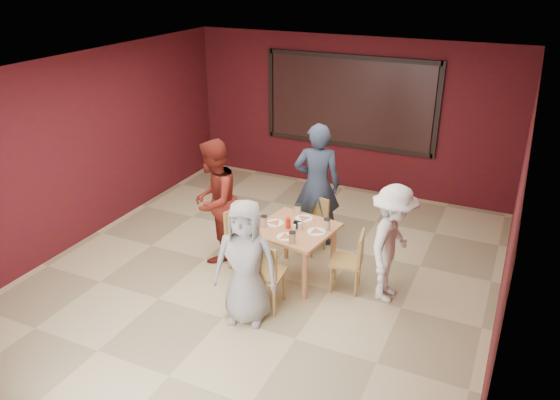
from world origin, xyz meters
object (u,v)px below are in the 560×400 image
at_px(dining_table, 295,234).
at_px(diner_front, 246,262).
at_px(chair_right, 352,258).
at_px(chair_left, 242,236).
at_px(chair_front, 263,272).
at_px(diner_left, 214,201).
at_px(chair_back, 313,221).
at_px(diner_right, 392,244).
at_px(diner_back, 317,185).

height_order(dining_table, diner_front, diner_front).
bearing_deg(chair_right, dining_table, -177.87).
height_order(dining_table, chair_left, dining_table).
xyz_separation_m(chair_front, diner_left, (-1.20, 0.89, 0.35)).
xyz_separation_m(chair_front, diner_front, (-0.09, -0.25, 0.25)).
xyz_separation_m(chair_front, chair_back, (-0.02, 1.69, -0.07)).
xyz_separation_m(chair_left, diner_left, (-0.50, 0.11, 0.39)).
xyz_separation_m(dining_table, chair_left, (-0.76, -0.07, -0.16)).
relative_size(chair_left, diner_right, 0.57).
height_order(chair_left, diner_back, diner_back).
height_order(diner_back, diner_right, diner_back).
bearing_deg(diner_front, diner_right, 26.21).
relative_size(chair_back, chair_right, 0.99).
xyz_separation_m(chair_back, diner_right, (1.35, -0.78, 0.31)).
xyz_separation_m(chair_left, chair_right, (1.55, 0.10, -0.03)).
bearing_deg(chair_right, diner_back, 130.90).
bearing_deg(diner_front, dining_table, 69.17).
relative_size(chair_right, diner_front, 0.53).
xyz_separation_m(chair_right, diner_front, (-0.94, -1.13, 0.31)).
distance_m(chair_left, diner_right, 2.06).
bearing_deg(diner_front, chair_left, 107.60).
xyz_separation_m(dining_table, diner_left, (-1.26, 0.04, 0.23)).
bearing_deg(dining_table, diner_back, 96.22).
xyz_separation_m(chair_right, diner_left, (-2.05, 0.01, 0.42)).
distance_m(chair_front, diner_left, 1.54).
distance_m(chair_front, diner_front, 0.36).
distance_m(chair_back, diner_back, 0.53).
bearing_deg(diner_right, chair_back, 63.34).
bearing_deg(diner_left, diner_right, 80.04).
relative_size(dining_table, diner_front, 0.69).
xyz_separation_m(diner_front, diner_back, (0.03, 2.17, 0.16)).
relative_size(dining_table, diner_right, 0.70).
height_order(dining_table, chair_back, dining_table).
bearing_deg(chair_back, diner_back, 100.00).
height_order(chair_back, diner_left, diner_left).
bearing_deg(chair_front, chair_right, 46.04).
bearing_deg(diner_back, chair_front, 73.48).
height_order(dining_table, chair_right, dining_table).
relative_size(dining_table, diner_left, 0.61).
height_order(dining_table, diner_right, diner_right).
xyz_separation_m(dining_table, chair_front, (-0.06, -0.85, -0.13)).
bearing_deg(chair_left, chair_front, -47.85).
bearing_deg(chair_back, diner_left, -145.85).
bearing_deg(diner_front, chair_right, 37.19).
bearing_deg(diner_back, dining_table, 77.94).
height_order(chair_front, diner_right, diner_right).
relative_size(chair_left, diner_front, 0.57).
relative_size(diner_front, diner_back, 0.83).
distance_m(diner_left, diner_right, 2.54).
distance_m(chair_front, diner_back, 1.96).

